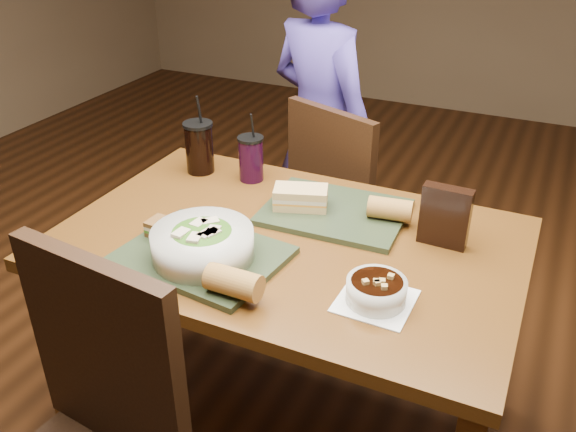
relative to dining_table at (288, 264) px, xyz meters
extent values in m
plane|color=#381C0B|center=(0.00, 0.00, -0.66)|extent=(6.00, 6.00, 0.00)
cube|color=#583311|center=(-0.60, -0.38, -0.30)|extent=(0.06, 0.06, 0.71)
cube|color=#583311|center=(-0.60, 0.38, -0.30)|extent=(0.06, 0.06, 0.71)
cube|color=#583311|center=(0.60, 0.38, -0.30)|extent=(0.06, 0.06, 0.71)
cube|color=#583311|center=(0.00, 0.00, 0.07)|extent=(1.30, 0.85, 0.04)
cube|color=black|center=(-0.16, -0.60, 0.08)|extent=(0.43, 0.09, 0.51)
cube|color=black|center=(-0.10, 0.76, -0.23)|extent=(0.52, 0.52, 0.04)
cube|color=black|center=(-0.10, 0.58, 0.03)|extent=(0.39, 0.18, 0.48)
cube|color=black|center=(-0.27, 0.59, -0.45)|extent=(0.04, 0.04, 0.41)
cube|color=black|center=(0.07, 0.59, -0.45)|extent=(0.04, 0.04, 0.41)
cube|color=black|center=(-0.27, 0.94, -0.45)|extent=(0.04, 0.04, 0.41)
cube|color=black|center=(0.07, 0.94, -0.45)|extent=(0.04, 0.04, 0.41)
imported|color=#42328B|center=(-0.24, 0.84, 0.08)|extent=(0.63, 0.54, 1.47)
cube|color=#26311D|center=(-0.16, -0.19, 0.10)|extent=(0.45, 0.36, 0.02)
cube|color=#26311D|center=(0.07, 0.18, 0.10)|extent=(0.43, 0.33, 0.02)
cylinder|color=silver|center=(-0.15, -0.21, 0.15)|extent=(0.27, 0.27, 0.08)
ellipsoid|color=#427219|center=(-0.15, -0.21, 0.16)|extent=(0.22, 0.22, 0.07)
cube|color=beige|center=(-0.13, -0.23, 0.19)|extent=(0.04, 0.05, 0.01)
cube|color=beige|center=(-0.15, -0.17, 0.19)|extent=(0.05, 0.05, 0.01)
cube|color=beige|center=(-0.12, -0.22, 0.19)|extent=(0.04, 0.05, 0.01)
cube|color=beige|center=(-0.12, -0.20, 0.19)|extent=(0.04, 0.05, 0.01)
cube|color=beige|center=(-0.17, -0.19, 0.19)|extent=(0.04, 0.05, 0.01)
cube|color=beige|center=(-0.14, -0.25, 0.19)|extent=(0.04, 0.05, 0.01)
cube|color=beige|center=(-0.19, -0.25, 0.19)|extent=(0.04, 0.05, 0.01)
cube|color=white|center=(0.32, -0.18, 0.09)|extent=(0.18, 0.18, 0.00)
cylinder|color=silver|center=(0.32, -0.18, 0.12)|extent=(0.15, 0.15, 0.06)
cylinder|color=black|center=(0.32, -0.18, 0.15)|extent=(0.13, 0.13, 0.01)
cube|color=#B28947|center=(0.32, -0.20, 0.16)|extent=(0.02, 0.02, 0.01)
cube|color=#B28947|center=(0.33, -0.19, 0.16)|extent=(0.02, 0.02, 0.01)
cube|color=#B28947|center=(0.32, -0.20, 0.16)|extent=(0.02, 0.02, 0.01)
cube|color=#B28947|center=(0.30, -0.21, 0.16)|extent=(0.02, 0.02, 0.01)
cube|color=#B28947|center=(0.34, -0.21, 0.16)|extent=(0.02, 0.02, 0.01)
cube|color=#B28947|center=(0.35, -0.16, 0.16)|extent=(0.02, 0.02, 0.01)
cube|color=#593819|center=(-0.30, -0.16, 0.11)|extent=(0.10, 0.07, 0.01)
cube|color=#3F721E|center=(-0.30, -0.16, 0.13)|extent=(0.10, 0.07, 0.01)
cube|color=beige|center=(-0.30, -0.16, 0.14)|extent=(0.10, 0.07, 0.01)
cube|color=#593819|center=(-0.30, -0.16, 0.15)|extent=(0.10, 0.07, 0.01)
cube|color=tan|center=(-0.03, 0.15, 0.12)|extent=(0.18, 0.14, 0.02)
cube|color=orange|center=(-0.03, 0.15, 0.13)|extent=(0.18, 0.14, 0.01)
cube|color=beige|center=(-0.03, 0.15, 0.14)|extent=(0.18, 0.14, 0.01)
cube|color=tan|center=(-0.03, 0.15, 0.16)|extent=(0.18, 0.14, 0.02)
cylinder|color=#AD7533|center=(0.01, -0.32, 0.14)|extent=(0.14, 0.07, 0.07)
cylinder|color=#AD7533|center=(0.24, 0.20, 0.14)|extent=(0.14, 0.08, 0.06)
cylinder|color=black|center=(-0.47, 0.28, 0.17)|extent=(0.10, 0.10, 0.17)
cylinder|color=black|center=(-0.47, 0.28, 0.26)|extent=(0.10, 0.10, 0.01)
cylinder|color=black|center=(-0.45, 0.28, 0.31)|extent=(0.01, 0.03, 0.11)
cylinder|color=black|center=(-0.27, 0.29, 0.16)|extent=(0.08, 0.08, 0.14)
cylinder|color=black|center=(-0.27, 0.29, 0.24)|extent=(0.09, 0.09, 0.01)
cylinder|color=black|center=(-0.26, 0.29, 0.28)|extent=(0.01, 0.02, 0.09)
cube|color=black|center=(0.40, 0.15, 0.18)|extent=(0.14, 0.05, 0.18)
camera|label=1|loc=(0.63, -1.35, 0.99)|focal=38.00mm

